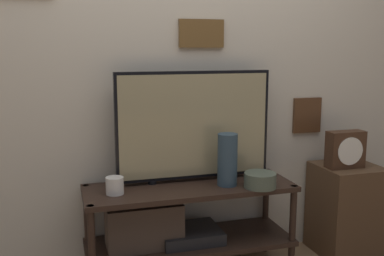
{
  "coord_description": "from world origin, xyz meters",
  "views": [
    {
      "loc": [
        -0.71,
        -2.18,
        1.36
      ],
      "look_at": [
        0.01,
        0.25,
        0.91
      ],
      "focal_mm": 42.0,
      "sensor_mm": 36.0,
      "label": 1
    }
  ],
  "objects_px": {
    "television": "(194,125)",
    "vase_wide_bowl": "(260,180)",
    "mantel_clock": "(345,149)",
    "vase_tall_ceramic": "(227,160)",
    "candle_jar": "(115,186)"
  },
  "relations": [
    {
      "from": "television",
      "to": "vase_wide_bowl",
      "type": "relative_size",
      "value": 5.05
    },
    {
      "from": "television",
      "to": "vase_wide_bowl",
      "type": "height_order",
      "value": "television"
    },
    {
      "from": "vase_wide_bowl",
      "to": "candle_jar",
      "type": "relative_size",
      "value": 1.88
    },
    {
      "from": "vase_tall_ceramic",
      "to": "candle_jar",
      "type": "bearing_deg",
      "value": 177.73
    },
    {
      "from": "vase_wide_bowl",
      "to": "mantel_clock",
      "type": "xyz_separation_m",
      "value": [
        0.66,
        0.14,
        0.11
      ]
    },
    {
      "from": "television",
      "to": "vase_wide_bowl",
      "type": "distance_m",
      "value": 0.5
    },
    {
      "from": "vase_tall_ceramic",
      "to": "mantel_clock",
      "type": "relative_size",
      "value": 1.26
    },
    {
      "from": "television",
      "to": "vase_tall_ceramic",
      "type": "xyz_separation_m",
      "value": [
        0.16,
        -0.15,
        -0.19
      ]
    },
    {
      "from": "television",
      "to": "mantel_clock",
      "type": "xyz_separation_m",
      "value": [
        0.99,
        -0.1,
        -0.19
      ]
    },
    {
      "from": "vase_tall_ceramic",
      "to": "candle_jar",
      "type": "distance_m",
      "value": 0.66
    },
    {
      "from": "vase_wide_bowl",
      "to": "vase_tall_ceramic",
      "type": "relative_size",
      "value": 0.61
    },
    {
      "from": "candle_jar",
      "to": "mantel_clock",
      "type": "bearing_deg",
      "value": 0.63
    },
    {
      "from": "vase_wide_bowl",
      "to": "candle_jar",
      "type": "height_order",
      "value": "candle_jar"
    },
    {
      "from": "vase_tall_ceramic",
      "to": "candle_jar",
      "type": "relative_size",
      "value": 3.09
    },
    {
      "from": "vase_tall_ceramic",
      "to": "candle_jar",
      "type": "xyz_separation_m",
      "value": [
        -0.65,
        0.03,
        -0.11
      ]
    }
  ]
}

